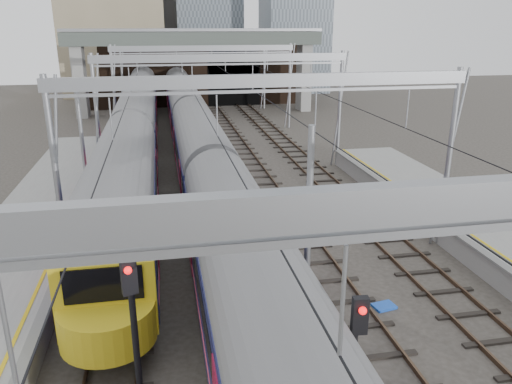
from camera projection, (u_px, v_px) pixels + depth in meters
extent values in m
plane|color=#38332D|center=(324.00, 379.00, 14.32)|extent=(160.00, 160.00, 0.00)
cube|color=slate|center=(37.00, 329.00, 14.86)|extent=(0.35, 55.00, 0.12)
cube|color=gold|center=(19.00, 329.00, 14.75)|extent=(0.12, 55.00, 0.01)
cube|color=#4C3828|center=(119.00, 210.00, 27.06)|extent=(0.08, 80.00, 0.16)
cube|color=#4C3828|center=(146.00, 209.00, 27.32)|extent=(0.08, 80.00, 0.16)
cube|color=black|center=(132.00, 211.00, 27.21)|extent=(2.40, 80.00, 0.14)
cube|color=#4C3828|center=(193.00, 206.00, 27.77)|extent=(0.08, 80.00, 0.16)
cube|color=#4C3828|center=(218.00, 204.00, 28.03)|extent=(0.08, 80.00, 0.16)
cube|color=black|center=(205.00, 206.00, 27.92)|extent=(2.40, 80.00, 0.14)
cube|color=#4C3828|center=(263.00, 201.00, 28.48)|extent=(0.08, 80.00, 0.16)
cube|color=#4C3828|center=(287.00, 199.00, 28.74)|extent=(0.08, 80.00, 0.16)
cube|color=black|center=(275.00, 201.00, 28.64)|extent=(2.40, 80.00, 0.14)
cube|color=#4C3828|center=(330.00, 197.00, 29.19)|extent=(0.08, 80.00, 0.16)
cube|color=#4C3828|center=(353.00, 195.00, 29.45)|extent=(0.08, 80.00, 0.16)
cube|color=black|center=(341.00, 197.00, 29.35)|extent=(2.40, 80.00, 0.14)
cube|color=gray|center=(498.00, 197.00, 6.31)|extent=(16.80, 0.28, 0.50)
cylinder|color=gray|center=(57.00, 181.00, 19.03)|extent=(0.24, 0.24, 8.00)
cylinder|color=gray|center=(449.00, 160.00, 21.95)|extent=(0.24, 0.24, 8.00)
cube|color=gray|center=(267.00, 81.00, 19.34)|extent=(16.80, 0.28, 0.50)
cylinder|color=gray|center=(97.00, 117.00, 32.06)|extent=(0.24, 0.24, 8.00)
cylinder|color=gray|center=(340.00, 109.00, 34.98)|extent=(0.24, 0.24, 8.00)
cube|color=gray|center=(222.00, 58.00, 32.37)|extent=(16.80, 0.28, 0.50)
cylinder|color=gray|center=(114.00, 90.00, 45.10)|extent=(0.24, 0.24, 8.00)
cylinder|color=gray|center=(290.00, 86.00, 48.01)|extent=(0.24, 0.24, 8.00)
cube|color=gray|center=(203.00, 48.00, 45.41)|extent=(16.80, 0.28, 0.50)
cylinder|color=gray|center=(122.00, 77.00, 56.27)|extent=(0.24, 0.24, 8.00)
cylinder|color=gray|center=(264.00, 75.00, 59.18)|extent=(0.24, 0.24, 8.00)
cube|color=gray|center=(194.00, 44.00, 56.58)|extent=(16.80, 0.28, 0.50)
cube|color=black|center=(124.00, 110.00, 25.46)|extent=(0.03, 80.00, 0.03)
cube|color=black|center=(202.00, 108.00, 26.17)|extent=(0.03, 80.00, 0.03)
cube|color=black|center=(276.00, 106.00, 26.88)|extent=(0.03, 80.00, 0.03)
cube|color=black|center=(347.00, 104.00, 27.60)|extent=(0.03, 80.00, 0.03)
cube|color=black|center=(209.00, 68.00, 61.64)|extent=(26.00, 2.00, 9.00)
cube|color=black|center=(234.00, 84.00, 61.83)|extent=(6.50, 0.10, 5.20)
cylinder|color=black|center=(234.00, 63.00, 61.00)|extent=(6.50, 0.10, 6.50)
cube|color=black|center=(110.00, 96.00, 59.54)|extent=(6.00, 1.50, 3.00)
cube|color=gray|center=(80.00, 79.00, 53.61)|extent=(1.20, 2.50, 8.20)
cube|color=gray|center=(304.00, 75.00, 58.05)|extent=(1.20, 2.50, 8.20)
cube|color=#4A534C|center=(195.00, 38.00, 54.52)|extent=(28.00, 3.00, 1.40)
cube|color=gray|center=(195.00, 30.00, 54.23)|extent=(28.00, 3.00, 0.30)
cube|color=tan|center=(113.00, 14.00, 70.47)|extent=(14.00, 12.00, 22.00)
cube|color=gray|center=(169.00, 28.00, 85.56)|extent=(18.00, 14.00, 18.00)
cube|color=black|center=(193.00, 155.00, 37.42)|extent=(2.16, 64.04, 0.70)
cube|color=#151448|center=(192.00, 130.00, 36.82)|extent=(2.75, 64.04, 2.45)
cylinder|color=slate|center=(191.00, 114.00, 36.43)|extent=(2.69, 63.54, 2.69)
cube|color=black|center=(191.00, 125.00, 36.70)|extent=(2.77, 62.84, 0.74)
cube|color=#DC4460|center=(192.00, 140.00, 37.04)|extent=(2.77, 63.04, 0.12)
cube|color=black|center=(139.00, 152.00, 38.42)|extent=(2.28, 50.50, 0.70)
cube|color=#151448|center=(137.00, 127.00, 37.80)|extent=(2.90, 50.50, 2.59)
cylinder|color=slate|center=(136.00, 110.00, 37.39)|extent=(2.84, 50.00, 2.84)
cube|color=black|center=(136.00, 121.00, 37.67)|extent=(2.92, 49.30, 0.78)
cube|color=#DC4460|center=(138.00, 136.00, 38.03)|extent=(2.92, 49.50, 0.12)
cube|color=gold|center=(106.00, 301.00, 14.19)|extent=(2.84, 0.60, 2.39)
cube|color=black|center=(103.00, 285.00, 13.83)|extent=(2.17, 0.08, 1.04)
cylinder|color=black|center=(136.00, 350.00, 11.79)|extent=(0.16, 0.16, 4.72)
cube|color=black|center=(129.00, 276.00, 10.96)|extent=(0.38, 0.27, 0.88)
sphere|color=red|center=(128.00, 270.00, 10.79)|extent=(0.18, 0.18, 0.18)
cube|color=black|center=(360.00, 315.00, 10.03)|extent=(0.33, 0.20, 0.82)
sphere|color=red|center=(363.00, 311.00, 9.86)|extent=(0.16, 0.16, 0.16)
cube|color=blue|center=(276.00, 327.00, 16.70)|extent=(0.94, 0.68, 0.11)
cube|color=blue|center=(384.00, 306.00, 17.94)|extent=(0.88, 0.69, 0.09)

